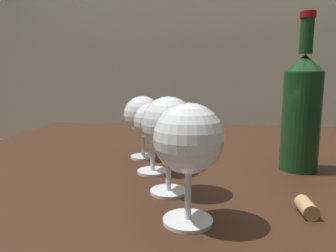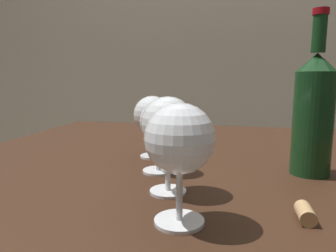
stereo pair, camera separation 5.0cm
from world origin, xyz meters
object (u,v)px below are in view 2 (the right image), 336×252
at_px(wine_glass_rose, 168,126).
at_px(wine_bottle, 313,112).
at_px(wine_glass_cabernet, 158,123).
at_px(wine_glass_empty, 180,141).
at_px(wine_glass_chardonnay, 152,115).
at_px(cork, 305,213).

bearing_deg(wine_glass_rose, wine_bottle, 31.87).
xyz_separation_m(wine_glass_rose, wine_bottle, (0.26, 0.16, 0.01)).
relative_size(wine_glass_rose, wine_glass_cabernet, 1.13).
height_order(wine_glass_empty, wine_glass_rose, wine_glass_rose).
xyz_separation_m(wine_glass_chardonnay, wine_bottle, (0.34, -0.06, 0.02)).
height_order(wine_glass_cabernet, wine_glass_chardonnay, wine_glass_chardonnay).
bearing_deg(wine_glass_chardonnay, wine_glass_rose, -68.96).
relative_size(wine_glass_chardonnay, cork, 3.55).
relative_size(wine_bottle, cork, 7.58).
bearing_deg(wine_glass_chardonnay, cork, -44.62).
xyz_separation_m(wine_glass_empty, cork, (0.17, 0.04, -0.10)).
bearing_deg(wine_glass_cabernet, cork, -34.66).
height_order(wine_glass_cabernet, cork, wine_glass_cabernet).
height_order(wine_glass_empty, cork, wine_glass_empty).
bearing_deg(wine_glass_chardonnay, wine_glass_empty, -69.36).
height_order(wine_glass_empty, wine_bottle, wine_bottle).
bearing_deg(wine_glass_rose, cork, -17.19).
bearing_deg(wine_glass_rose, wine_glass_chardonnay, 111.04).
relative_size(wine_glass_empty, cork, 3.82).
bearing_deg(wine_glass_cabernet, wine_glass_rose, -67.82).
height_order(wine_bottle, cork, wine_bottle).
height_order(wine_glass_empty, wine_glass_chardonnay, wine_glass_empty).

